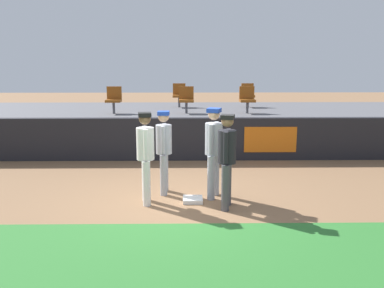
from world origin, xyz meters
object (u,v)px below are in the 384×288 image
at_px(first_base, 193,200).
at_px(seat_front_center, 186,98).
at_px(seat_front_right, 247,98).
at_px(seat_back_right, 248,94).
at_px(player_fielder_home, 146,152).
at_px(player_coach_visitor, 164,146).
at_px(player_runner_visitor, 214,146).
at_px(seat_back_center, 179,94).
at_px(player_umpire, 227,155).
at_px(seat_front_left, 114,98).

xyz_separation_m(first_base, seat_front_center, (-0.12, 5.14, 1.62)).
height_order(seat_front_center, seat_front_right, same).
bearing_deg(first_base, seat_back_right, 73.19).
bearing_deg(seat_front_right, player_fielder_home, -117.86).
distance_m(first_base, seat_back_right, 7.42).
distance_m(first_base, player_coach_visitor, 1.30).
xyz_separation_m(player_runner_visitor, player_coach_visitor, (-1.04, 0.30, -0.06)).
relative_size(player_runner_visitor, seat_back_center, 2.24).
relative_size(player_coach_visitor, seat_front_right, 2.12).
xyz_separation_m(player_umpire, seat_back_right, (1.45, 7.31, 0.59)).
xyz_separation_m(first_base, seat_back_center, (-0.37, 6.93, 1.62)).
height_order(player_runner_visitor, player_umpire, player_runner_visitor).
bearing_deg(first_base, player_fielder_home, -176.39).
bearing_deg(player_fielder_home, player_runner_visitor, 95.78).
distance_m(player_coach_visitor, seat_front_right, 5.19).
xyz_separation_m(player_fielder_home, seat_front_left, (-1.48, 5.19, 0.60)).
distance_m(player_fielder_home, player_coach_visitor, 0.72).
xyz_separation_m(player_coach_visitor, seat_front_right, (2.42, 4.55, 0.62)).
xyz_separation_m(first_base, seat_front_left, (-2.41, 5.14, 1.62)).
relative_size(player_umpire, seat_back_right, 2.18).
relative_size(seat_front_center, seat_back_right, 1.00).
bearing_deg(seat_back_right, seat_front_right, -98.89).
bearing_deg(player_coach_visitor, first_base, 47.82).
height_order(seat_front_center, seat_back_right, same).
xyz_separation_m(first_base, player_coach_visitor, (-0.61, 0.59, 0.99)).
distance_m(player_fielder_home, seat_back_right, 7.64).
distance_m(first_base, seat_back_center, 7.13).
bearing_deg(first_base, player_coach_visitor, 135.97).
distance_m(player_coach_visitor, seat_front_left, 4.93).
bearing_deg(seat_front_center, player_coach_visitor, -96.11).
height_order(player_umpire, seat_front_left, seat_front_left).
relative_size(player_fielder_home, seat_front_center, 2.19).
bearing_deg(seat_front_left, seat_front_right, 0.00).
relative_size(seat_front_left, seat_back_right, 1.00).
bearing_deg(seat_front_right, seat_back_center, 140.53).
height_order(player_fielder_home, seat_front_left, seat_front_left).
bearing_deg(player_umpire, player_coach_visitor, -114.57).
distance_m(player_runner_visitor, seat_back_center, 6.72).
height_order(player_umpire, seat_front_right, seat_front_right).
height_order(first_base, seat_front_right, seat_front_right).
xyz_separation_m(player_coach_visitor, seat_front_left, (-1.80, 4.55, 0.62)).
bearing_deg(player_umpire, seat_front_center, -159.22).
height_order(player_runner_visitor, seat_back_center, seat_back_center).
relative_size(player_fielder_home, player_coach_visitor, 1.03).
distance_m(seat_front_center, seat_back_center, 1.82).
distance_m(player_runner_visitor, player_coach_visitor, 1.09).
distance_m(player_fielder_home, seat_front_left, 5.43).
xyz_separation_m(player_fielder_home, seat_front_center, (0.81, 5.19, 0.60)).
bearing_deg(seat_front_center, player_umpire, -82.09).
bearing_deg(first_base, seat_back_center, 93.07).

